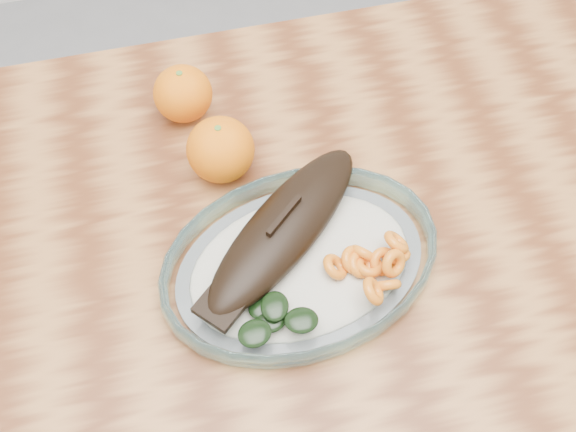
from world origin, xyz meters
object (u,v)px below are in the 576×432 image
Objects in this scene: dining_table at (278,306)px; orange_right at (221,150)px; orange_left at (183,94)px; plated_meal at (300,259)px.

orange_right reaches higher than dining_table.
orange_left is 0.92× the size of orange_right.
plated_meal is at bearing -10.65° from dining_table.
orange_right reaches higher than orange_left.
plated_meal is 0.28m from orange_left.
plated_meal is 7.98× the size of orange_right.
orange_right is at bearing 102.86° from dining_table.
orange_right is (0.03, -0.10, 0.00)m from orange_left.
dining_table is at bearing -75.79° from orange_left.
orange_left is at bearing 104.21° from dining_table.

